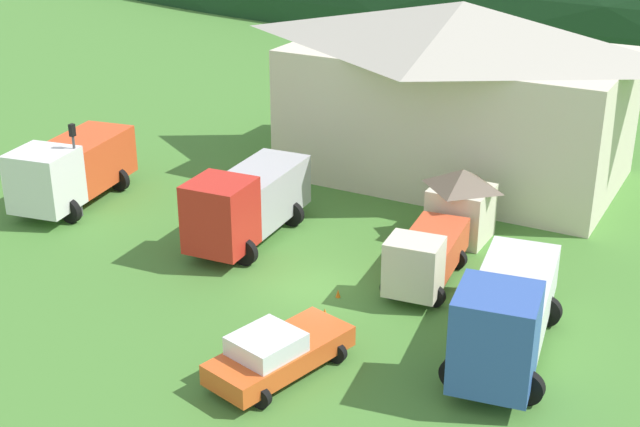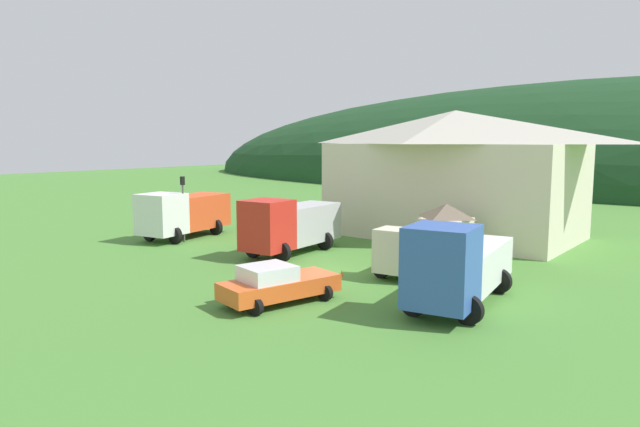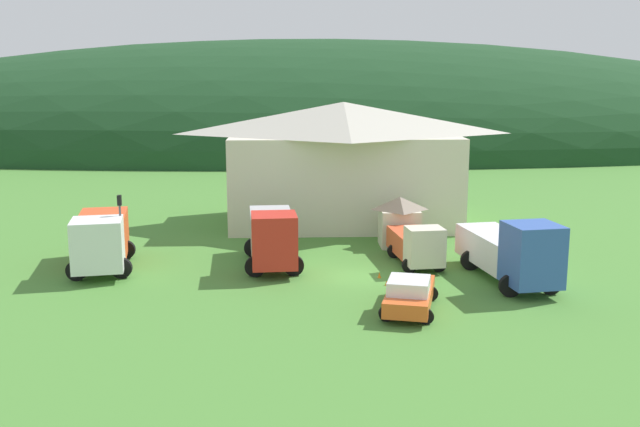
{
  "view_description": "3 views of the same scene",
  "coord_description": "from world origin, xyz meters",
  "views": [
    {
      "loc": [
        14.42,
        -25.79,
        15.62
      ],
      "look_at": [
        -0.86,
        2.2,
        2.07
      ],
      "focal_mm": 49.06,
      "sensor_mm": 36.0,
      "label": 1
    },
    {
      "loc": [
        17.51,
        -22.68,
        6.73
      ],
      "look_at": [
        -1.64,
        1.69,
        2.72
      ],
      "focal_mm": 32.11,
      "sensor_mm": 36.0,
      "label": 2
    },
    {
      "loc": [
        -3.37,
        -37.1,
        10.71
      ],
      "look_at": [
        -1.77,
        4.4,
        2.62
      ],
      "focal_mm": 40.52,
      "sensor_mm": 36.0,
      "label": 3
    }
  ],
  "objects": [
    {
      "name": "box_truck_blue",
      "position": [
        7.91,
        -1.42,
        1.71
      ],
      "size": [
        3.94,
        8.46,
        3.58
      ],
      "rotation": [
        0.0,
        0.0,
        -1.42
      ],
      "color": "#3356AD",
      "rests_on": "ground"
    },
    {
      "name": "traffic_cone_mid_row",
      "position": [
        1.42,
        -1.62,
        0.0
      ],
      "size": [
        0.36,
        0.36,
        0.51
      ],
      "primitive_type": "cone",
      "color": "orange",
      "rests_on": "ground"
    },
    {
      "name": "traffic_cone_near_pickup",
      "position": [
        1.23,
        -0.21,
        0.0
      ],
      "size": [
        0.36,
        0.36,
        0.64
      ],
      "primitive_type": "cone",
      "color": "orange",
      "rests_on": "ground"
    },
    {
      "name": "ground_plane",
      "position": [
        0.0,
        0.0,
        0.0
      ],
      "size": [
        200.0,
        200.0,
        0.0
      ],
      "primitive_type": "plane",
      "color": "#477F33"
    },
    {
      "name": "depot_building",
      "position": [
        0.29,
        14.3,
        4.49
      ],
      "size": [
        17.15,
        10.27,
        8.72
      ],
      "color": "beige",
      "rests_on": "ground"
    },
    {
      "name": "heavy_rig_white",
      "position": [
        -13.93,
        2.05,
        1.77
      ],
      "size": [
        4.05,
        7.29,
        3.23
      ],
      "rotation": [
        0.0,
        0.0,
        -1.4
      ],
      "color": "white",
      "rests_on": "ground"
    },
    {
      "name": "light_truck_cream",
      "position": [
        3.62,
        2.32,
        1.21
      ],
      "size": [
        2.82,
        5.67,
        2.49
      ],
      "rotation": [
        0.0,
        0.0,
        -1.46
      ],
      "color": "beige",
      "rests_on": "ground"
    },
    {
      "name": "play_shed_cream",
      "position": [
        3.33,
        6.98,
        1.62
      ],
      "size": [
        2.61,
        2.51,
        3.14
      ],
      "color": "beige",
      "rests_on": "ground"
    },
    {
      "name": "crane_truck_red",
      "position": [
        -4.51,
        2.42,
        1.79
      ],
      "size": [
        3.49,
        7.31,
        3.39
      ],
      "rotation": [
        0.0,
        0.0,
        -1.5
      ],
      "color": "red",
      "rests_on": "ground"
    },
    {
      "name": "forested_hill_backdrop",
      "position": [
        0.0,
        72.44,
        0.0
      ],
      "size": [
        161.26,
        60.0,
        31.36
      ],
      "primitive_type": "ellipsoid",
      "color": "#193D1E",
      "rests_on": "ground"
    },
    {
      "name": "traffic_light_west",
      "position": [
        -12.59,
        1.08,
        2.65
      ],
      "size": [
        0.2,
        0.32,
        4.34
      ],
      "color": "#4C4C51",
      "rests_on": "ground"
    },
    {
      "name": "service_pickup_orange",
      "position": [
        1.93,
        -5.72,
        0.83
      ],
      "size": [
        3.2,
        5.32,
        1.66
      ],
      "rotation": [
        0.0,
        0.0,
        -1.82
      ],
      "color": "#E35923",
      "rests_on": "ground"
    }
  ]
}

